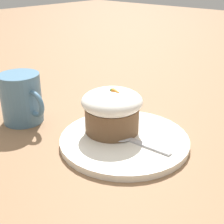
# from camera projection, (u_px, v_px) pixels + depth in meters

# --- Properties ---
(ground_plane) EXTENTS (4.00, 4.00, 0.00)m
(ground_plane) POSITION_uv_depth(u_px,v_px,m) (124.00, 143.00, 0.56)
(ground_plane) COLOR #846042
(dessert_plate) EXTENTS (0.23, 0.23, 0.01)m
(dessert_plate) POSITION_uv_depth(u_px,v_px,m) (124.00, 140.00, 0.56)
(dessert_plate) COLOR white
(dessert_plate) RESTS_ON ground_plane
(carrot_cake) EXTENTS (0.11, 0.11, 0.08)m
(carrot_cake) POSITION_uv_depth(u_px,v_px,m) (112.00, 110.00, 0.57)
(carrot_cake) COLOR brown
(carrot_cake) RESTS_ON dessert_plate
(spoon) EXTENTS (0.13, 0.04, 0.01)m
(spoon) POSITION_uv_depth(u_px,v_px,m) (124.00, 138.00, 0.55)
(spoon) COLOR #B7B7BC
(spoon) RESTS_ON dessert_plate
(coffee_cup) EXTENTS (0.11, 0.08, 0.10)m
(coffee_cup) POSITION_uv_depth(u_px,v_px,m) (22.00, 98.00, 0.62)
(coffee_cup) COLOR teal
(coffee_cup) RESTS_ON ground_plane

